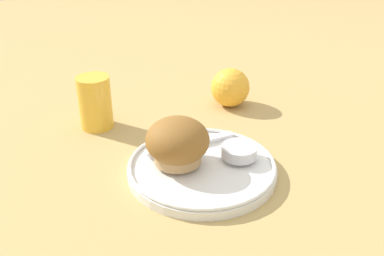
{
  "coord_description": "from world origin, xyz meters",
  "views": [
    {
      "loc": [
        -0.19,
        -0.53,
        0.37
      ],
      "look_at": [
        -0.02,
        0.05,
        0.06
      ],
      "focal_mm": 40.0,
      "sensor_mm": 36.0,
      "label": 1
    }
  ],
  "objects_px": {
    "butter_knife": "(190,143)",
    "juice_glass": "(95,102)",
    "muffin": "(178,143)",
    "orange_fruit": "(230,87)"
  },
  "relations": [
    {
      "from": "butter_knife",
      "to": "juice_glass",
      "type": "distance_m",
      "value": 0.2
    },
    {
      "from": "muffin",
      "to": "orange_fruit",
      "type": "height_order",
      "value": "muffin"
    },
    {
      "from": "butter_knife",
      "to": "juice_glass",
      "type": "xyz_separation_m",
      "value": [
        -0.14,
        0.15,
        0.03
      ]
    },
    {
      "from": "orange_fruit",
      "to": "juice_glass",
      "type": "xyz_separation_m",
      "value": [
        -0.27,
        -0.02,
        0.01
      ]
    },
    {
      "from": "muffin",
      "to": "juice_glass",
      "type": "height_order",
      "value": "juice_glass"
    },
    {
      "from": "butter_knife",
      "to": "orange_fruit",
      "type": "xyz_separation_m",
      "value": [
        0.13,
        0.16,
        0.02
      ]
    },
    {
      "from": "muffin",
      "to": "orange_fruit",
      "type": "relative_size",
      "value": 1.23
    },
    {
      "from": "butter_knife",
      "to": "juice_glass",
      "type": "height_order",
      "value": "juice_glass"
    },
    {
      "from": "orange_fruit",
      "to": "butter_knife",
      "type": "bearing_deg",
      "value": -129.55
    },
    {
      "from": "juice_glass",
      "to": "muffin",
      "type": "bearing_deg",
      "value": -61.69
    }
  ]
}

